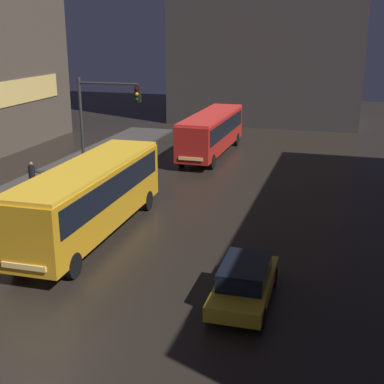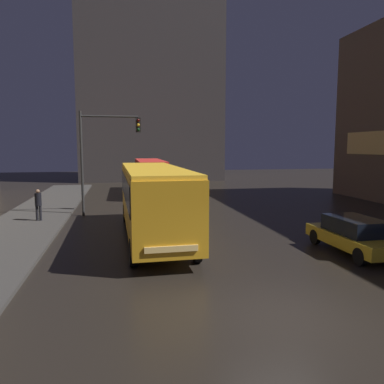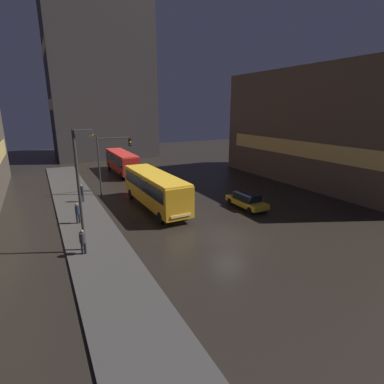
# 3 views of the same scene
# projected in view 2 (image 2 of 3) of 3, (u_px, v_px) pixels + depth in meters

# --- Properties ---
(ground_plane) EXTENTS (120.00, 120.00, 0.00)m
(ground_plane) POSITION_uv_depth(u_px,v_px,m) (283.00, 316.00, 9.43)
(ground_plane) COLOR black
(sidewalk_left) EXTENTS (4.00, 48.00, 0.15)m
(sidewalk_left) POSITION_uv_depth(u_px,v_px,m) (11.00, 237.00, 17.45)
(sidewalk_left) COLOR #3D3A38
(sidewalk_left) RESTS_ON ground
(building_far_backdrop) EXTENTS (18.07, 12.00, 28.34)m
(building_far_backdrop) POSITION_uv_depth(u_px,v_px,m) (149.00, 73.00, 50.21)
(building_far_backdrop) COLOR #383333
(building_far_backdrop) RESTS_ON ground
(bus_near) EXTENTS (2.73, 11.03, 3.31)m
(bus_near) POSITION_uv_depth(u_px,v_px,m) (153.00, 195.00, 17.29)
(bus_near) COLOR orange
(bus_near) RESTS_ON ground
(bus_far) EXTENTS (2.45, 10.56, 3.09)m
(bus_far) POSITION_uv_depth(u_px,v_px,m) (150.00, 173.00, 34.00)
(bus_far) COLOR #AD1E19
(bus_far) RESTS_ON ground
(car_taxi) EXTENTS (1.90, 4.49, 1.42)m
(car_taxi) POSITION_uv_depth(u_px,v_px,m) (354.00, 235.00, 15.02)
(car_taxi) COLOR gold
(car_taxi) RESTS_ON ground
(pedestrian_mid) EXTENTS (0.49, 0.49, 1.76)m
(pedestrian_mid) POSITION_uv_depth(u_px,v_px,m) (38.00, 202.00, 20.82)
(pedestrian_mid) COLOR black
(pedestrian_mid) RESTS_ON sidewalk_left
(traffic_light_main) EXTENTS (3.70, 0.35, 6.41)m
(traffic_light_main) POSITION_uv_depth(u_px,v_px,m) (102.00, 145.00, 22.98)
(traffic_light_main) COLOR #2D2D2D
(traffic_light_main) RESTS_ON ground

